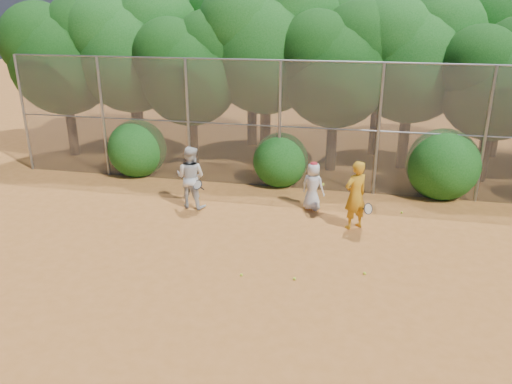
# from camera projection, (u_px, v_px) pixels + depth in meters

# --- Properties ---
(ground) EXTENTS (80.00, 80.00, 0.00)m
(ground) POSITION_uv_depth(u_px,v_px,m) (277.00, 285.00, 10.53)
(ground) COLOR #A85F25
(ground) RESTS_ON ground
(fence_back) EXTENTS (20.05, 0.09, 4.03)m
(fence_back) POSITION_uv_depth(u_px,v_px,m) (308.00, 126.00, 15.32)
(fence_back) COLOR gray
(fence_back) RESTS_ON ground
(tree_0) EXTENTS (4.38, 3.81, 6.00)m
(tree_0) POSITION_uv_depth(u_px,v_px,m) (64.00, 52.00, 18.36)
(tree_0) COLOR black
(tree_0) RESTS_ON ground
(tree_1) EXTENTS (4.64, 4.03, 6.35)m
(tree_1) POSITION_uv_depth(u_px,v_px,m) (132.00, 45.00, 18.25)
(tree_1) COLOR black
(tree_1) RESTS_ON ground
(tree_2) EXTENTS (3.99, 3.47, 5.47)m
(tree_2) POSITION_uv_depth(u_px,v_px,m) (191.00, 65.00, 17.32)
(tree_2) COLOR black
(tree_2) RESTS_ON ground
(tree_3) EXTENTS (4.89, 4.26, 6.70)m
(tree_3) POSITION_uv_depth(u_px,v_px,m) (268.00, 40.00, 17.46)
(tree_3) COLOR black
(tree_3) RESTS_ON ground
(tree_4) EXTENTS (4.19, 3.64, 5.73)m
(tree_4) POSITION_uv_depth(u_px,v_px,m) (338.00, 62.00, 16.64)
(tree_4) COLOR black
(tree_4) RESTS_ON ground
(tree_5) EXTENTS (4.51, 3.92, 6.17)m
(tree_5) POSITION_uv_depth(u_px,v_px,m) (415.00, 52.00, 16.78)
(tree_5) COLOR black
(tree_5) RESTS_ON ground
(tree_6) EXTENTS (3.86, 3.36, 5.29)m
(tree_6) POSITION_uv_depth(u_px,v_px,m) (498.00, 76.00, 15.57)
(tree_6) COLOR black
(tree_6) RESTS_ON ground
(tree_9) EXTENTS (4.83, 4.20, 6.62)m
(tree_9) POSITION_uv_depth(u_px,v_px,m) (134.00, 36.00, 20.49)
(tree_9) COLOR black
(tree_9) RESTS_ON ground
(tree_10) EXTENTS (5.15, 4.48, 7.06)m
(tree_10) POSITION_uv_depth(u_px,v_px,m) (254.00, 30.00, 19.59)
(tree_10) COLOR black
(tree_10) RESTS_ON ground
(tree_11) EXTENTS (4.64, 4.03, 6.35)m
(tree_11) POSITION_uv_depth(u_px,v_px,m) (383.00, 45.00, 18.40)
(tree_11) COLOR black
(tree_11) RESTS_ON ground
(tree_12) EXTENTS (5.02, 4.37, 6.88)m
(tree_12) POSITION_uv_depth(u_px,v_px,m) (512.00, 36.00, 17.94)
(tree_12) COLOR black
(tree_12) RESTS_ON ground
(bush_0) EXTENTS (2.00, 2.00, 2.00)m
(bush_0) POSITION_uv_depth(u_px,v_px,m) (137.00, 146.00, 17.13)
(bush_0) COLOR #124B13
(bush_0) RESTS_ON ground
(bush_1) EXTENTS (1.80, 1.80, 1.80)m
(bush_1) POSITION_uv_depth(u_px,v_px,m) (281.00, 158.00, 16.18)
(bush_1) COLOR #124B13
(bush_1) RESTS_ON ground
(bush_2) EXTENTS (2.20, 2.20, 2.20)m
(bush_2) POSITION_uv_depth(u_px,v_px,m) (443.00, 161.00, 15.12)
(bush_2) COLOR #124B13
(bush_2) RESTS_ON ground
(player_yellow) EXTENTS (0.90, 0.77, 1.84)m
(player_yellow) POSITION_uv_depth(u_px,v_px,m) (355.00, 195.00, 12.92)
(player_yellow) COLOR #C78617
(player_yellow) RESTS_ON ground
(player_teen) EXTENTS (0.80, 0.66, 1.43)m
(player_teen) POSITION_uv_depth(u_px,v_px,m) (313.00, 186.00, 14.20)
(player_teen) COLOR silver
(player_teen) RESTS_ON ground
(player_white) EXTENTS (0.98, 0.86, 1.82)m
(player_white) POSITION_uv_depth(u_px,v_px,m) (191.00, 177.00, 14.31)
(player_white) COLOR silver
(player_white) RESTS_ON ground
(ball_0) EXTENTS (0.07, 0.07, 0.07)m
(ball_0) POSITION_uv_depth(u_px,v_px,m) (365.00, 273.00, 10.91)
(ball_0) COLOR #BDD426
(ball_0) RESTS_ON ground
(ball_1) EXTENTS (0.07, 0.07, 0.07)m
(ball_1) POSITION_uv_depth(u_px,v_px,m) (294.00, 279.00, 10.70)
(ball_1) COLOR #BDD426
(ball_1) RESTS_ON ground
(ball_3) EXTENTS (0.07, 0.07, 0.07)m
(ball_3) POSITION_uv_depth(u_px,v_px,m) (241.00, 275.00, 10.85)
(ball_3) COLOR #BDD426
(ball_3) RESTS_ON ground
(ball_4) EXTENTS (0.07, 0.07, 0.07)m
(ball_4) POSITION_uv_depth(u_px,v_px,m) (402.00, 212.00, 14.12)
(ball_4) COLOR #BDD426
(ball_4) RESTS_ON ground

